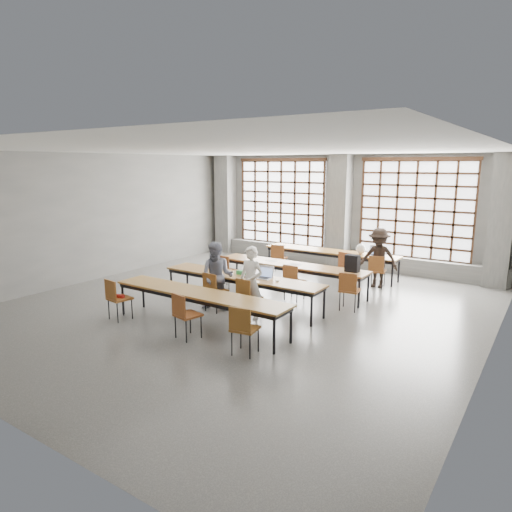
% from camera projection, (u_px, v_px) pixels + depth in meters
% --- Properties ---
extents(floor, '(11.00, 11.00, 0.00)m').
position_uv_depth(floor, '(244.00, 308.00, 10.36)').
color(floor, '#51514E').
rests_on(floor, ground).
extents(ceiling, '(11.00, 11.00, 0.00)m').
position_uv_depth(ceiling, '(243.00, 150.00, 9.67)').
color(ceiling, silver).
rests_on(ceiling, floor).
extents(wall_back, '(10.00, 0.00, 10.00)m').
position_uv_depth(wall_back, '(343.00, 211.00, 14.49)').
color(wall_back, '#595957').
rests_on(wall_back, floor).
extents(wall_left, '(0.00, 11.00, 11.00)m').
position_uv_depth(wall_left, '(98.00, 217.00, 12.74)').
color(wall_left, '#595957').
rests_on(wall_left, floor).
extents(wall_right, '(0.00, 11.00, 11.00)m').
position_uv_depth(wall_right, '(498.00, 257.00, 7.28)').
color(wall_right, '#595957').
rests_on(wall_right, floor).
extents(column_left, '(0.60, 0.55, 3.50)m').
position_uv_depth(column_left, '(226.00, 204.00, 16.72)').
color(column_left, '#535350').
rests_on(column_left, floor).
extents(column_mid, '(0.60, 0.55, 3.50)m').
position_uv_depth(column_mid, '(340.00, 211.00, 14.26)').
color(column_mid, '#535350').
rests_on(column_mid, floor).
extents(column_right, '(0.60, 0.55, 3.50)m').
position_uv_depth(column_right, '(501.00, 221.00, 11.81)').
color(column_right, '#535350').
rests_on(column_right, floor).
extents(window_left, '(3.32, 0.12, 3.00)m').
position_uv_depth(window_left, '(281.00, 203.00, 15.62)').
color(window_left, white).
rests_on(window_left, wall_back).
extents(window_right, '(3.32, 0.12, 3.00)m').
position_uv_depth(window_right, '(415.00, 210.00, 13.17)').
color(window_right, white).
rests_on(window_right, wall_back).
extents(sill_ledge, '(9.80, 0.35, 0.50)m').
position_uv_depth(sill_ledge, '(339.00, 258.00, 14.62)').
color(sill_ledge, '#535350').
rests_on(sill_ledge, floor).
extents(desk_row_a, '(4.00, 0.70, 0.73)m').
position_uv_depth(desk_row_a, '(330.00, 253.00, 13.25)').
color(desk_row_a, brown).
rests_on(desk_row_a, floor).
extents(desk_row_b, '(4.00, 0.70, 0.73)m').
position_uv_depth(desk_row_b, '(291.00, 266.00, 11.51)').
color(desk_row_b, brown).
rests_on(desk_row_b, floor).
extents(desk_row_c, '(4.00, 0.70, 0.73)m').
position_uv_depth(desk_row_c, '(242.00, 278.00, 10.31)').
color(desk_row_c, brown).
rests_on(desk_row_c, floor).
extents(desk_row_d, '(4.00, 0.70, 0.73)m').
position_uv_depth(desk_row_d, '(199.00, 295.00, 8.98)').
color(desk_row_d, brown).
rests_on(desk_row_d, floor).
extents(chair_back_left, '(0.51, 0.52, 0.88)m').
position_uv_depth(chair_back_left, '(279.00, 256.00, 13.52)').
color(chair_back_left, brown).
rests_on(chair_back_left, floor).
extents(chair_back_mid, '(0.49, 0.49, 0.88)m').
position_uv_depth(chair_back_mid, '(347.00, 264.00, 12.34)').
color(chair_back_mid, brown).
rests_on(chair_back_mid, floor).
extents(chair_back_right, '(0.48, 0.48, 0.88)m').
position_uv_depth(chair_back_right, '(377.00, 268.00, 11.88)').
color(chair_back_right, brown).
rests_on(chair_back_right, floor).
extents(chair_mid_left, '(0.43, 0.43, 0.88)m').
position_uv_depth(chair_mid_left, '(226.00, 268.00, 11.89)').
color(chair_mid_left, brown).
rests_on(chair_mid_left, floor).
extents(chair_mid_centre, '(0.43, 0.43, 0.88)m').
position_uv_depth(chair_mid_centre, '(293.00, 279.00, 10.80)').
color(chair_mid_centre, brown).
rests_on(chair_mid_centre, floor).
extents(chair_mid_right, '(0.48, 0.48, 0.88)m').
position_uv_depth(chair_mid_right, '(349.00, 287.00, 10.03)').
color(chair_mid_right, brown).
rests_on(chair_mid_right, floor).
extents(chair_front_left, '(0.46, 0.46, 0.88)m').
position_uv_depth(chair_front_left, '(214.00, 288.00, 9.99)').
color(chair_front_left, brown).
rests_on(chair_front_left, floor).
extents(chair_front_right, '(0.48, 0.48, 0.88)m').
position_uv_depth(chair_front_right, '(247.00, 294.00, 9.50)').
color(chair_front_right, brown).
rests_on(chair_front_right, floor).
extents(chair_near_left, '(0.48, 0.48, 0.88)m').
position_uv_depth(chair_near_left, '(116.00, 295.00, 9.43)').
color(chair_near_left, brown).
rests_on(chair_near_left, floor).
extents(chair_near_mid, '(0.50, 0.50, 0.88)m').
position_uv_depth(chair_near_mid, '(184.00, 311.00, 8.39)').
color(chair_near_mid, brown).
rests_on(chair_near_mid, floor).
extents(chair_near_right, '(0.48, 0.48, 0.88)m').
position_uv_depth(chair_near_right, '(243.00, 325.00, 7.67)').
color(chair_near_right, brown).
rests_on(chair_near_right, floor).
extents(student_male, '(0.56, 0.37, 1.53)m').
position_uv_depth(student_male, '(251.00, 282.00, 9.55)').
color(student_male, white).
rests_on(student_male, floor).
extents(student_female, '(0.92, 0.83, 1.54)m').
position_uv_depth(student_female, '(217.00, 276.00, 10.05)').
color(student_female, '#171F45').
rests_on(student_female, floor).
extents(student_back, '(1.05, 0.65, 1.57)m').
position_uv_depth(student_back, '(378.00, 258.00, 11.95)').
color(student_back, black).
rests_on(student_back, floor).
extents(laptop_front, '(0.37, 0.32, 0.26)m').
position_uv_depth(laptop_front, '(265.00, 275.00, 10.07)').
color(laptop_front, '#B5B5BA').
rests_on(laptop_front, desk_row_c).
extents(laptop_back, '(0.44, 0.40, 0.26)m').
position_uv_depth(laptop_back, '(376.00, 253.00, 12.59)').
color(laptop_back, '#B1B2B6').
rests_on(laptop_back, desk_row_a).
extents(mouse, '(0.11, 0.09, 0.04)m').
position_uv_depth(mouse, '(277.00, 281.00, 9.76)').
color(mouse, white).
rests_on(mouse, desk_row_c).
extents(green_box, '(0.26, 0.12, 0.09)m').
position_uv_depth(green_box, '(242.00, 273.00, 10.38)').
color(green_box, green).
rests_on(green_box, desk_row_c).
extents(phone, '(0.13, 0.06, 0.01)m').
position_uv_depth(phone, '(246.00, 277.00, 10.12)').
color(phone, black).
rests_on(phone, desk_row_c).
extents(paper_sheet_a, '(0.34, 0.28, 0.00)m').
position_uv_depth(paper_sheet_a, '(272.00, 261.00, 11.86)').
color(paper_sheet_a, white).
rests_on(paper_sheet_a, desk_row_b).
extents(paper_sheet_c, '(0.30, 0.22, 0.00)m').
position_uv_depth(paper_sheet_c, '(295.00, 264.00, 11.44)').
color(paper_sheet_c, silver).
rests_on(paper_sheet_c, desk_row_b).
extents(backpack, '(0.32, 0.21, 0.40)m').
position_uv_depth(backpack, '(352.00, 263.00, 10.62)').
color(backpack, black).
rests_on(backpack, desk_row_b).
extents(plastic_bag, '(0.31, 0.27, 0.29)m').
position_uv_depth(plastic_bag, '(361.00, 249.00, 12.76)').
color(plastic_bag, white).
rests_on(plastic_bag, desk_row_a).
extents(red_pouch, '(0.21, 0.12, 0.06)m').
position_uv_depth(red_pouch, '(120.00, 296.00, 9.49)').
color(red_pouch, maroon).
rests_on(red_pouch, chair_near_left).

